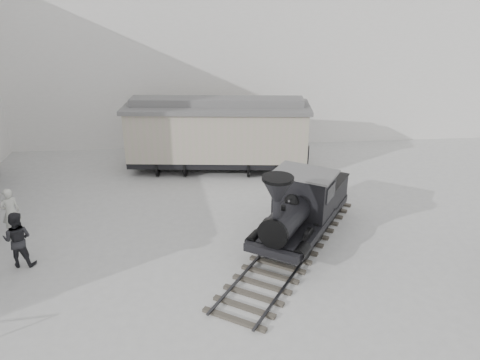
{
  "coord_description": "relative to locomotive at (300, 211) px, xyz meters",
  "views": [
    {
      "loc": [
        -0.99,
        -11.14,
        8.52
      ],
      "look_at": [
        0.49,
        4.09,
        2.0
      ],
      "focal_mm": 35.0,
      "sensor_mm": 36.0,
      "label": 1
    }
  ],
  "objects": [
    {
      "name": "ground",
      "position": [
        -2.49,
        -3.13,
        -1.16
      ],
      "size": [
        90.0,
        90.0,
        0.0
      ],
      "primitive_type": "plane",
      "color": "#9E9E9B"
    },
    {
      "name": "north_wall",
      "position": [
        -2.49,
        11.85,
        4.4
      ],
      "size": [
        34.0,
        2.51,
        11.0
      ],
      "color": "silver",
      "rests_on": "ground"
    },
    {
      "name": "locomotive",
      "position": [
        0.0,
        0.0,
        0.0
      ],
      "size": [
        6.44,
        8.5,
        3.13
      ],
      "rotation": [
        0.0,
        0.0,
        -0.57
      ],
      "color": "#3C3732",
      "rests_on": "ground"
    },
    {
      "name": "boxcar",
      "position": [
        -2.49,
        7.1,
        0.7
      ],
      "size": [
        8.92,
        3.67,
        3.55
      ],
      "rotation": [
        0.0,
        0.0,
        -0.11
      ],
      "color": "black",
      "rests_on": "ground"
    },
    {
      "name": "visitor_a",
      "position": [
        -10.21,
        1.37,
        -0.24
      ],
      "size": [
        0.8,
        0.73,
        1.83
      ],
      "primitive_type": "imported",
      "rotation": [
        0.0,
        0.0,
        3.72
      ],
      "color": "beige",
      "rests_on": "ground"
    },
    {
      "name": "visitor_b",
      "position": [
        -9.29,
        -0.69,
        -0.22
      ],
      "size": [
        0.95,
        0.76,
        1.88
      ],
      "primitive_type": "imported",
      "rotation": [
        0.0,
        0.0,
        3.09
      ],
      "color": "black",
      "rests_on": "ground"
    }
  ]
}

